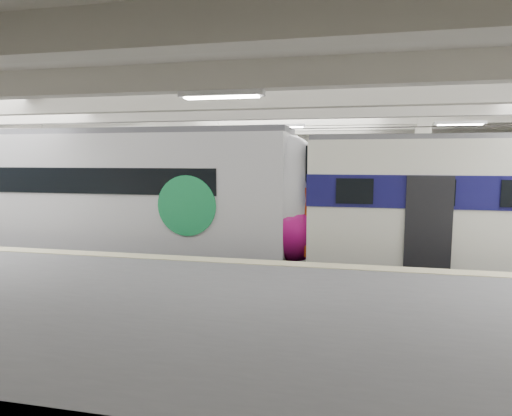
# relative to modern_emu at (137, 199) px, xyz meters

# --- Properties ---
(station_hall) EXTENTS (36.00, 24.00, 5.75)m
(station_hall) POSITION_rel_modern_emu_xyz_m (4.91, -1.74, 0.91)
(station_hall) COLOR black
(station_hall) RESTS_ON ground
(modern_emu) EXTENTS (14.86, 3.07, 4.74)m
(modern_emu) POSITION_rel_modern_emu_xyz_m (0.00, 0.00, 0.00)
(modern_emu) COLOR silver
(modern_emu) RESTS_ON ground
(far_train) EXTENTS (13.45, 3.00, 4.30)m
(far_train) POSITION_rel_modern_emu_xyz_m (-2.24, 5.50, -0.11)
(far_train) COLOR silver
(far_train) RESTS_ON ground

